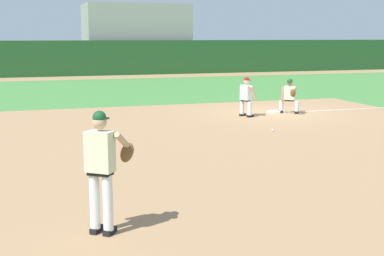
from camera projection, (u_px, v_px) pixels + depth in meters
name	position (u px, v px, depth m)	size (l,w,h in m)	color
ground_plane	(274.00, 113.00, 20.46)	(160.00, 160.00, 0.00)	#47843D
infield_dirt_patch	(226.00, 147.00, 14.21)	(18.00, 18.00, 0.01)	#A87F56
warning_track_strip	(151.00, 76.00, 39.22)	(48.00, 3.20, 0.01)	#A87F56
first_base_bag	(274.00, 112.00, 20.45)	(0.38, 0.38, 0.09)	white
baseball	(273.00, 130.00, 16.54)	(0.07, 0.07, 0.07)	white
pitcher	(102.00, 165.00, 7.82)	(0.85, 0.55, 1.86)	black
first_baseman	(290.00, 94.00, 20.25)	(0.71, 1.09, 1.34)	black
baserunner	(246.00, 95.00, 19.44)	(0.57, 0.67, 1.46)	black
outfield_wall	(145.00, 57.00, 40.88)	(48.00, 0.50, 2.60)	#1E4C23
stadium_seating_block	(136.00, 38.00, 43.75)	(8.22, 5.05, 5.45)	gray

